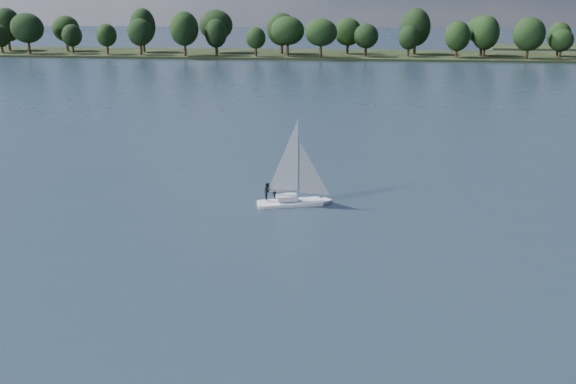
# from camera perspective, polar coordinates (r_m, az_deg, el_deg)

# --- Properties ---
(ground) EXTENTS (700.00, 700.00, 0.00)m
(ground) POSITION_cam_1_polar(r_m,az_deg,el_deg) (123.51, 6.92, 7.60)
(ground) COLOR #233342
(ground) RESTS_ON ground
(far_shore) EXTENTS (660.00, 40.00, 1.50)m
(far_shore) POSITION_cam_1_polar(r_m,az_deg,el_deg) (234.77, 6.92, 11.92)
(far_shore) COLOR black
(far_shore) RESTS_ON ground
(sailboat) EXTENTS (7.01, 3.85, 8.90)m
(sailboat) POSITION_cam_1_polar(r_m,az_deg,el_deg) (62.52, 0.22, 1.02)
(sailboat) COLOR white
(sailboat) RESTS_ON ground
(treeline) EXTENTS (562.54, 74.06, 18.08)m
(treeline) POSITION_cam_1_polar(r_m,az_deg,el_deg) (231.32, 4.21, 13.92)
(treeline) COLOR black
(treeline) RESTS_ON ground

